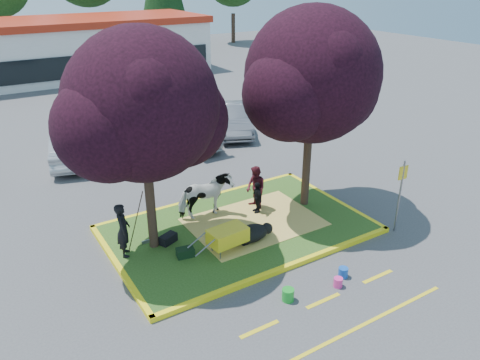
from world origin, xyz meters
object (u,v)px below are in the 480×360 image
sign_post (401,189)px  bucket_pink (338,282)px  bucket_green (288,295)px  cow (205,196)px  car_silver (72,146)px  bucket_blue (343,272)px  handler (123,230)px  wheelbarrow (228,236)px  calf (251,234)px

sign_post → bucket_pink: (-3.62, -1.24, -1.40)m
bucket_green → cow: bearing=87.8°
cow → car_silver: 8.26m
bucket_green → bucket_blue: size_ratio=1.17×
cow → handler: (-3.12, -0.81, 0.07)m
bucket_pink → car_silver: 13.57m
wheelbarrow → car_silver: bearing=96.9°
calf → bucket_pink: (0.88, -3.01, -0.28)m
cow → bucket_green: (-0.19, -4.88, -0.75)m
cow → calf: cow is taller
wheelbarrow → bucket_pink: 3.42m
calf → bucket_blue: size_ratio=4.12×
cow → bucket_green: size_ratio=5.31×
bucket_pink → handler: bearing=135.7°
cow → sign_post: bearing=-125.4°
bucket_pink → calf: bearing=106.3°
wheelbarrow → bucket_blue: wheelbarrow is taller
bucket_pink → bucket_green: bearing=170.5°
cow → calf: bearing=-165.5°
bucket_green → car_silver: bearing=100.3°
wheelbarrow → sign_post: size_ratio=0.83×
handler → bucket_pink: (4.44, -4.33, -0.85)m
handler → sign_post: (8.06, -3.09, 0.55)m
handler → wheelbarrow: handler is taller
wheelbarrow → car_silver: size_ratio=0.47×
calf → wheelbarrow: bearing=-179.6°
bucket_pink → car_silver: (-3.83, 13.00, 0.59)m
calf → bucket_green: calf is taller
wheelbarrow → car_silver: car_silver is taller
sign_post → bucket_blue: size_ratio=8.55×
sign_post → bucket_blue: (-3.20, -0.99, -1.39)m
bucket_pink → bucket_blue: bearing=31.0°
calf → wheelbarrow: (-0.88, -0.13, 0.27)m
cow → bucket_blue: cow is taller
handler → bucket_pink: handler is taller
wheelbarrow → bucket_green: size_ratio=6.03×
cow → bucket_blue: size_ratio=6.23×
bucket_green → bucket_blue: bucket_green is taller
cow → bucket_green: cow is taller
handler → bucket_blue: 6.40m
calf → handler: 3.84m
bucket_green → bucket_pink: bucket_green is taller
handler → bucket_blue: handler is taller
handler → car_silver: bearing=13.5°
bucket_blue → car_silver: size_ratio=0.07×
sign_post → bucket_blue: 3.62m
bucket_blue → bucket_green: bearing=-179.9°
bucket_green → calf: bearing=77.2°
sign_post → bucket_pink: size_ratio=9.27×
wheelbarrow → bucket_blue: (2.18, -2.62, -0.54)m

